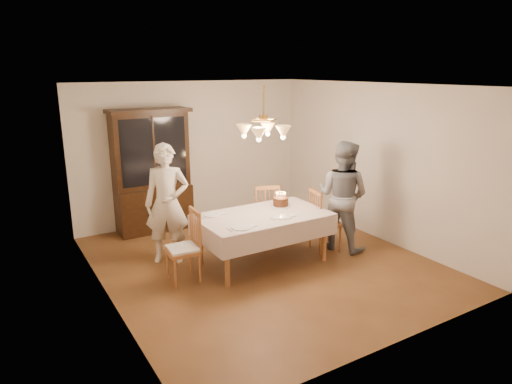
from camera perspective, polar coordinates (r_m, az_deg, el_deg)
ground at (r=6.94m, az=0.87°, el=-8.77°), size 5.00×5.00×0.00m
room_shell at (r=6.46m, az=0.92°, el=4.15°), size 5.00×5.00×5.00m
dining_table at (r=6.69m, az=0.89°, el=-3.42°), size 1.90×1.10×0.76m
china_hutch at (r=8.21m, az=-12.87°, el=2.31°), size 1.38×0.54×2.16m
chair_far_side at (r=7.62m, az=1.17°, el=-2.96°), size 0.56×0.55×1.00m
chair_left_end at (r=6.27m, az=-9.06°, el=-7.18°), size 0.45×0.47×1.00m
chair_right_end at (r=7.33m, az=8.58°, el=-3.89°), size 0.51×0.52×1.00m
elderly_woman at (r=6.83m, az=-11.06°, el=-1.45°), size 0.78×0.68×1.79m
adult_in_grey at (r=7.33m, az=10.77°, el=-0.45°), size 0.94×1.04×1.75m
birthday_cake at (r=7.03m, az=3.11°, el=-1.27°), size 0.30×0.30×0.23m
place_setting_near_left at (r=6.11m, az=-1.76°, el=-4.44°), size 0.41×0.26×0.02m
place_setting_near_right at (r=6.54m, az=3.45°, el=-3.14°), size 0.38×0.23×0.02m
place_setting_far_left at (r=6.65m, az=-5.35°, el=-2.86°), size 0.39×0.24×0.02m
chandelier at (r=6.40m, az=0.94°, el=7.63°), size 0.62×0.62×0.73m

